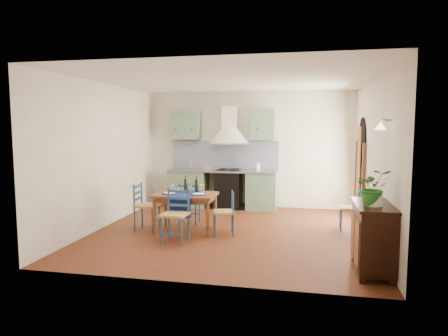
{
  "coord_description": "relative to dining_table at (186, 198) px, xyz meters",
  "views": [
    {
      "loc": [
        1.35,
        -7.17,
        1.97
      ],
      "look_at": [
        -0.18,
        0.3,
        1.17
      ],
      "focal_mm": 32.0,
      "sensor_mm": 36.0,
      "label": 1
    }
  ],
  "objects": [
    {
      "name": "dining_table",
      "position": [
        0.0,
        0.0,
        0.0
      ],
      "size": [
        1.13,
        0.85,
        1.03
      ],
      "color": "brown",
      "rests_on": "ground"
    },
    {
      "name": "ceiling",
      "position": [
        0.82,
        0.12,
        2.17
      ],
      "size": [
        5.0,
        5.0,
        0.01
      ],
      "primitive_type": "cube",
      "color": "silver",
      "rests_on": "back_wall"
    },
    {
      "name": "chair_spare",
      "position": [
        3.05,
        0.72,
        -0.22
      ],
      "size": [
        0.39,
        0.39,
        0.81
      ],
      "color": "navy",
      "rests_on": "ground"
    },
    {
      "name": "floor",
      "position": [
        0.82,
        0.12,
        -0.64
      ],
      "size": [
        5.0,
        5.0,
        0.0
      ],
      "primitive_type": "plane",
      "color": "#45170E",
      "rests_on": "ground"
    },
    {
      "name": "potted_plant",
      "position": [
        3.05,
        -1.62,
        0.54
      ],
      "size": [
        0.45,
        0.4,
        0.48
      ],
      "primitive_type": "imported",
      "rotation": [
        0.0,
        0.0,
        0.05
      ],
      "color": "#216E20",
      "rests_on": "sideboard"
    },
    {
      "name": "back_wall",
      "position": [
        0.36,
        2.41,
        0.41
      ],
      "size": [
        5.0,
        0.96,
        2.8
      ],
      "color": "white",
      "rests_on": "ground"
    },
    {
      "name": "left_wall",
      "position": [
        -1.68,
        0.12,
        0.76
      ],
      "size": [
        0.04,
        5.0,
        2.8
      ],
      "primitive_type": "cube",
      "color": "white",
      "rests_on": "ground"
    },
    {
      "name": "right_wall",
      "position": [
        3.32,
        0.4,
        0.7
      ],
      "size": [
        0.26,
        5.0,
        2.8
      ],
      "color": "white",
      "rests_on": "ground"
    },
    {
      "name": "chair_left",
      "position": [
        -0.79,
        -0.03,
        -0.18
      ],
      "size": [
        0.42,
        0.42,
        0.89
      ],
      "color": "navy",
      "rests_on": "ground"
    },
    {
      "name": "chair_near",
      "position": [
        0.03,
        -0.67,
        -0.17
      ],
      "size": [
        0.44,
        0.44,
        0.91
      ],
      "color": "navy",
      "rests_on": "ground"
    },
    {
      "name": "sideboard",
      "position": [
        3.08,
        -1.5,
        -0.13
      ],
      "size": [
        0.5,
        1.05,
        0.94
      ],
      "color": "black",
      "rests_on": "ground"
    },
    {
      "name": "chair_right",
      "position": [
        0.77,
        -0.06,
        -0.22
      ],
      "size": [
        0.45,
        0.45,
        0.8
      ],
      "color": "navy",
      "rests_on": "ground"
    },
    {
      "name": "chair_far",
      "position": [
        -0.1,
        0.57,
        -0.19
      ],
      "size": [
        0.42,
        0.42,
        0.85
      ],
      "color": "navy",
      "rests_on": "ground"
    }
  ]
}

